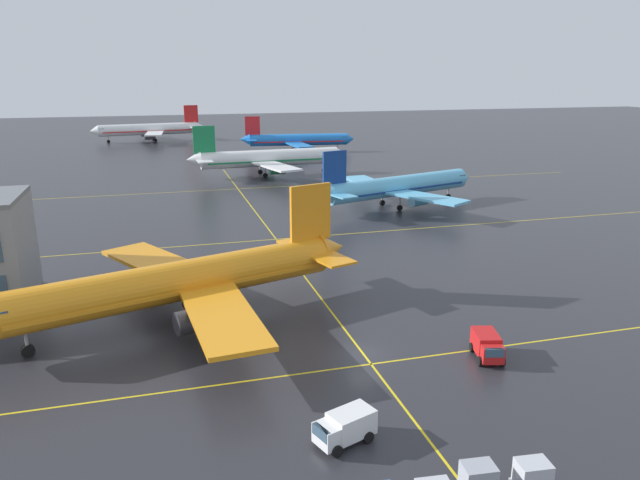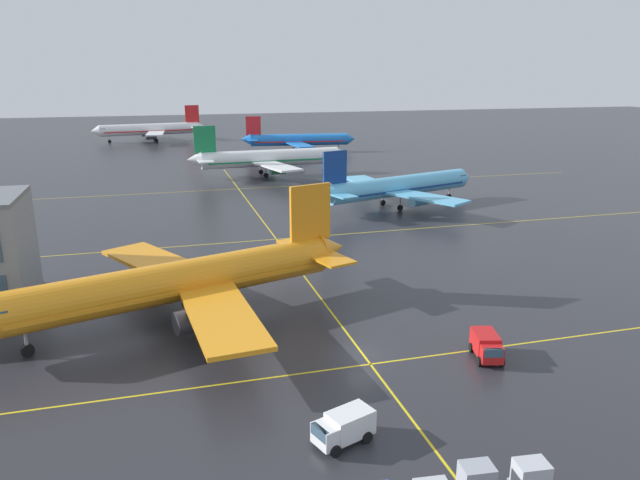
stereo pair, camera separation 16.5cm
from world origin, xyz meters
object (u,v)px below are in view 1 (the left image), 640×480
object	(u,v)px
airliner_far_left_stand	(297,140)
airliner_second_row	(397,186)
airliner_front_gate	(181,282)
service_truck_red_van	(345,427)
airliner_third_row	(269,158)
baggage_cart_row_fourth	(479,478)
baggage_cart_row_fifth	(533,475)
airliner_far_right_stand	(149,129)
service_truck_catering	(487,345)

from	to	relation	value
airliner_far_left_stand	airliner_second_row	bearing A→B (deg)	-90.11
airliner_front_gate	service_truck_red_van	xyz separation A→B (m)	(9.23, -23.09, -2.96)
airliner_second_row	airliner_third_row	xyz separation A→B (m)	(-15.95, 38.97, 0.29)
baggage_cart_row_fourth	airliner_third_row	bearing A→B (deg)	85.43
airliner_front_gate	airliner_far_left_stand	distance (m)	125.51
airliner_third_row	airliner_far_left_stand	world-z (taller)	airliner_third_row
airliner_front_gate	airliner_second_row	bearing A→B (deg)	45.98
service_truck_red_van	baggage_cart_row_fifth	bearing A→B (deg)	-38.88
airliner_far_left_stand	baggage_cart_row_fifth	xyz separation A→B (m)	(-21.69, -149.43, -2.68)
airliner_third_row	baggage_cart_row_fourth	distance (m)	110.56
airliner_second_row	baggage_cart_row_fourth	size ratio (longest dim) A/B	12.43
airliner_front_gate	airliner_far_right_stand	distance (m)	160.56
airliner_third_row	airliner_second_row	bearing A→B (deg)	-67.75
airliner_front_gate	airliner_second_row	world-z (taller)	airliner_front_gate
airliner_front_gate	airliner_third_row	size ratio (longest dim) A/B	0.99
airliner_far_right_stand	baggage_cart_row_fifth	bearing A→B (deg)	-83.72
baggage_cart_row_fourth	airliner_second_row	bearing A→B (deg)	70.83
airliner_far_right_stand	airliner_second_row	bearing A→B (deg)	-70.35
airliner_third_row	airliner_far_right_stand	world-z (taller)	airliner_far_right_stand
baggage_cart_row_fourth	baggage_cart_row_fifth	bearing A→B (deg)	-10.79
service_truck_red_van	service_truck_catering	bearing A→B (deg)	27.74
airliner_front_gate	airliner_second_row	distance (m)	57.47
airliner_front_gate	service_truck_catering	world-z (taller)	airliner_front_gate
airliner_far_right_stand	baggage_cart_row_fifth	xyz separation A→B (m)	(21.02, -191.02, -3.09)
airliner_second_row	airliner_far_left_stand	distance (m)	77.62
airliner_third_row	service_truck_red_van	xyz separation A→B (m)	(-14.76, -103.39, -2.91)
airliner_front_gate	service_truck_red_van	bearing A→B (deg)	-68.22
airliner_second_row	airliner_far_right_stand	size ratio (longest dim) A/B	0.91
airliner_far_left_stand	baggage_cart_row_fifth	size ratio (longest dim) A/B	12.30
airliner_second_row	baggage_cart_row_fourth	world-z (taller)	airliner_second_row
airliner_far_right_stand	baggage_cart_row_fifth	distance (m)	192.20
service_truck_catering	baggage_cart_row_fifth	distance (m)	16.73
airliner_third_row	baggage_cart_row_fourth	xyz separation A→B (m)	(-8.80, -110.17, -3.08)
airliner_far_right_stand	baggage_cart_row_fourth	xyz separation A→B (m)	(17.81, -190.41, -3.09)
airliner_far_left_stand	service_truck_red_van	bearing A→B (deg)	-102.26
baggage_cart_row_fifth	airliner_second_row	bearing A→B (deg)	73.30
airliner_front_gate	airliner_far_right_stand	world-z (taller)	airliner_front_gate
airliner_front_gate	airliner_second_row	size ratio (longest dim) A/B	1.09
airliner_front_gate	baggage_cart_row_fourth	distance (m)	33.66
airliner_far_right_stand	baggage_cart_row_fourth	bearing A→B (deg)	-84.66
airliner_second_row	service_truck_red_van	xyz separation A→B (m)	(-30.71, -64.42, -2.62)
service_truck_catering	baggage_cart_row_fourth	size ratio (longest dim) A/B	1.57
airliner_front_gate	baggage_cart_row_fifth	world-z (taller)	airliner_front_gate
airliner_far_right_stand	service_truck_red_van	distance (m)	184.03
airliner_far_right_stand	service_truck_catering	bearing A→B (deg)	-81.17
airliner_second_row	service_truck_red_van	world-z (taller)	airliner_second_row
service_truck_red_van	baggage_cart_row_fourth	xyz separation A→B (m)	(5.96, -6.78, -0.17)
airliner_front_gate	service_truck_red_van	size ratio (longest dim) A/B	8.51
airliner_far_left_stand	baggage_cart_row_fourth	size ratio (longest dim) A/B	12.30
service_truck_catering	airliner_far_left_stand	bearing A→B (deg)	83.43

